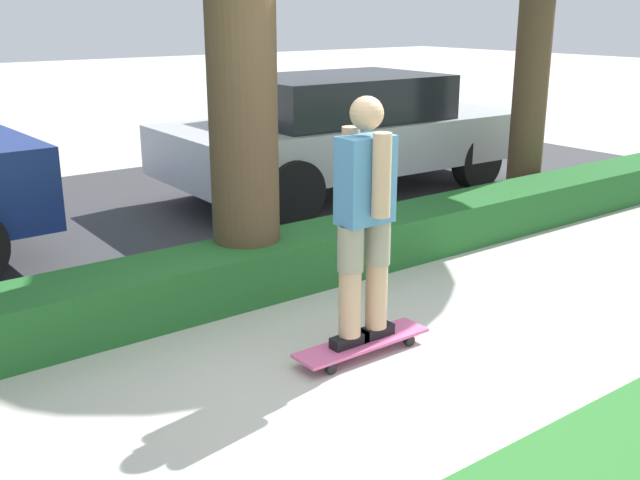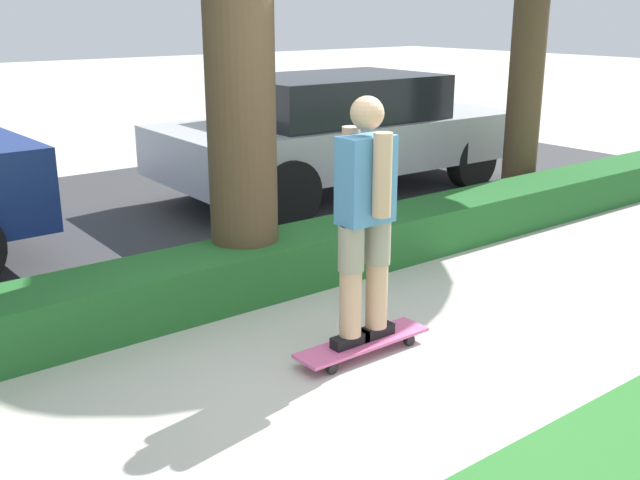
# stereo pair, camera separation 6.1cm
# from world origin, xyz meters

# --- Properties ---
(ground_plane) EXTENTS (60.00, 60.00, 0.00)m
(ground_plane) POSITION_xyz_m (0.00, 0.00, 0.00)
(ground_plane) COLOR #BCB7AD
(street_asphalt) EXTENTS (15.36, 5.00, 0.01)m
(street_asphalt) POSITION_xyz_m (0.00, 4.20, 0.00)
(street_asphalt) COLOR #38383A
(street_asphalt) RESTS_ON ground_plane
(hedge_row) EXTENTS (15.36, 0.60, 0.40)m
(hedge_row) POSITION_xyz_m (0.00, 1.60, 0.20)
(hedge_row) COLOR #236028
(hedge_row) RESTS_ON ground_plane
(skateboard) EXTENTS (0.96, 0.24, 0.09)m
(skateboard) POSITION_xyz_m (0.14, 0.26, 0.08)
(skateboard) COLOR #DB5B93
(skateboard) RESTS_ON ground_plane
(skater_person) EXTENTS (0.48, 0.40, 1.55)m
(skater_person) POSITION_xyz_m (0.14, 0.26, 0.92)
(skater_person) COLOR black
(skater_person) RESTS_ON skateboard
(parked_car_middle) EXTENTS (4.50, 1.93, 1.39)m
(parked_car_middle) POSITION_xyz_m (2.86, 3.81, 0.74)
(parked_car_middle) COLOR #B7B7BC
(parked_car_middle) RESTS_ON ground_plane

